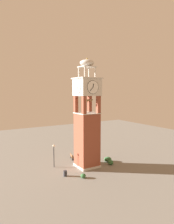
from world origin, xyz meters
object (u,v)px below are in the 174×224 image
object	(u,v)px
clock_tower	(87,123)
park_bench	(72,157)
lamp_post	(54,151)
trash_bin	(65,173)

from	to	relation	value
clock_tower	park_bench	xyz separation A→B (m)	(0.50, -4.38, -6.64)
lamp_post	trash_bin	world-z (taller)	lamp_post
trash_bin	lamp_post	bearing A→B (deg)	-89.91
park_bench	lamp_post	size ratio (longest dim) A/B	0.45
park_bench	trash_bin	distance (m)	7.41
trash_bin	clock_tower	bearing A→B (deg)	-159.93
clock_tower	trash_bin	bearing A→B (deg)	20.07
clock_tower	park_bench	world-z (taller)	clock_tower
clock_tower	lamp_post	xyz separation A→B (m)	(4.71, -2.47, -4.56)
clock_tower	lamp_post	distance (m)	7.01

